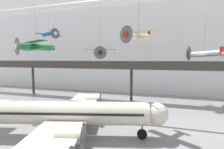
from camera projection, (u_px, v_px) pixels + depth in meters
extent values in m
cube|color=white|center=(139.00, 50.00, 53.75)|extent=(140.00, 3.00, 26.77)
cube|color=#38332D|center=(131.00, 67.00, 42.69)|extent=(110.00, 3.20, 0.90)
cube|color=#38332D|center=(130.00, 63.00, 41.14)|extent=(110.00, 0.12, 1.10)
cylinder|color=#38332D|center=(33.00, 80.00, 53.03)|extent=(0.70, 0.70, 8.04)
cylinder|color=#38332D|center=(131.00, 85.00, 44.00)|extent=(0.70, 0.70, 8.04)
cylinder|color=beige|center=(64.00, 113.00, 23.15)|extent=(22.41, 8.77, 3.05)
sphere|color=beige|center=(157.00, 114.00, 22.65)|extent=(2.99, 2.99, 2.99)
cube|color=black|center=(63.00, 111.00, 23.12)|extent=(20.92, 8.42, 0.27)
cube|color=beige|center=(83.00, 102.00, 31.82)|extent=(8.76, 15.18, 0.28)
cylinder|color=beige|center=(88.00, 106.00, 28.62)|extent=(2.89, 2.09, 1.46)
cylinder|color=#4C4C51|center=(97.00, 107.00, 28.56)|extent=(0.78, 2.70, 2.78)
cylinder|color=beige|center=(93.00, 100.00, 33.46)|extent=(2.89, 2.09, 1.46)
cylinder|color=#4C4C51|center=(100.00, 100.00, 33.40)|extent=(0.78, 2.70, 2.78)
cylinder|color=beige|center=(69.00, 136.00, 17.61)|extent=(2.89, 2.09, 1.46)
cylinder|color=#4C4C51|center=(83.00, 136.00, 17.55)|extent=(0.78, 2.70, 2.78)
cylinder|color=#4C4C51|center=(142.00, 130.00, 22.91)|extent=(0.20, 0.20, 1.21)
cylinder|color=black|center=(142.00, 134.00, 22.97)|extent=(1.35, 0.71, 1.30)
cylinder|color=#4C4C51|center=(71.00, 122.00, 25.76)|extent=(0.20, 0.20, 1.21)
cylinder|color=black|center=(71.00, 126.00, 25.81)|extent=(1.35, 0.71, 1.30)
cylinder|color=#4C4C51|center=(60.00, 136.00, 20.90)|extent=(0.20, 0.20, 1.21)
cylinder|color=black|center=(60.00, 141.00, 20.96)|extent=(1.35, 0.71, 1.30)
cylinder|color=beige|center=(138.00, 37.00, 25.57)|extent=(3.21, 4.38, 1.22)
cone|color=maroon|center=(127.00, 35.00, 24.02)|extent=(1.11, 1.08, 0.84)
cylinder|color=#4C4C51|center=(126.00, 34.00, 23.91)|extent=(2.09, 1.32, 2.44)
cone|color=beige|center=(148.00, 39.00, 27.02)|extent=(1.34, 1.49, 0.87)
cube|color=beige|center=(137.00, 32.00, 25.33)|extent=(6.39, 4.55, 0.10)
cube|color=beige|center=(137.00, 39.00, 25.43)|extent=(6.39, 4.55, 0.10)
cube|color=maroon|center=(149.00, 35.00, 27.14)|extent=(0.34, 0.50, 1.13)
cube|color=maroon|center=(149.00, 38.00, 27.19)|extent=(2.36, 1.76, 0.06)
cylinder|color=slate|center=(139.00, 11.00, 25.25)|extent=(0.04, 0.04, 6.47)
cylinder|color=#1E4CAD|center=(49.00, 34.00, 42.63)|extent=(4.66, 2.48, 1.21)
cone|color=white|center=(55.00, 33.00, 41.19)|extent=(1.00, 1.06, 0.85)
cylinder|color=#4C4C51|center=(55.00, 33.00, 41.09)|extent=(0.88, 2.32, 2.46)
cone|color=#1E4CAD|center=(44.00, 34.00, 43.97)|extent=(1.47, 1.19, 0.87)
cube|color=#1E4CAD|center=(50.00, 35.00, 42.48)|extent=(3.42, 6.87, 0.10)
cube|color=white|center=(43.00, 32.00, 44.10)|extent=(0.54, 0.25, 1.14)
cube|color=white|center=(43.00, 35.00, 44.15)|extent=(1.37, 2.50, 0.06)
cylinder|color=slate|center=(49.00, 24.00, 42.43)|extent=(0.04, 0.04, 3.58)
cylinder|color=orange|center=(99.00, 52.00, 33.74)|extent=(2.70, 4.30, 1.34)
cone|color=black|center=(100.00, 53.00, 31.55)|extent=(1.03, 0.99, 0.80)
cylinder|color=#4C4C51|center=(100.00, 53.00, 31.40)|extent=(2.09, 1.04, 2.31)
cone|color=orange|center=(99.00, 51.00, 35.78)|extent=(1.21, 1.43, 0.87)
cube|color=orange|center=(99.00, 49.00, 33.45)|extent=(6.28, 3.77, 0.10)
cube|color=black|center=(98.00, 50.00, 36.01)|extent=(0.28, 0.50, 1.06)
cube|color=black|center=(98.00, 52.00, 36.06)|extent=(2.30, 1.48, 0.06)
cylinder|color=slate|center=(99.00, 28.00, 33.34)|extent=(0.04, 0.04, 8.22)
cylinder|color=#1E6B33|center=(36.00, 47.00, 32.20)|extent=(3.72, 5.55, 1.19)
cone|color=beige|center=(18.00, 46.00, 30.13)|extent=(1.38, 1.33, 1.06)
cylinder|color=#4C4C51|center=(17.00, 46.00, 29.99)|extent=(2.71, 1.48, 3.06)
cone|color=#1E6B33|center=(50.00, 48.00, 34.12)|extent=(1.60, 1.82, 1.00)
cube|color=#1E6B33|center=(34.00, 42.00, 31.87)|extent=(8.20, 5.28, 0.10)
cube|color=#1E6B33|center=(34.00, 50.00, 32.00)|extent=(8.20, 5.28, 0.10)
cube|color=beige|center=(52.00, 44.00, 34.30)|extent=(0.38, 0.64, 1.41)
cube|color=beige|center=(52.00, 48.00, 34.36)|extent=(3.02, 2.06, 0.06)
cylinder|color=slate|center=(35.00, 24.00, 31.82)|extent=(0.04, 0.04, 7.31)
cylinder|color=silver|center=(204.00, 54.00, 38.55)|extent=(5.99, 3.76, 1.61)
cone|color=red|center=(190.00, 53.00, 40.68)|extent=(1.38, 1.44, 1.12)
cylinder|color=#4C4C51|center=(189.00, 53.00, 40.83)|extent=(1.45, 2.92, 3.23)
cone|color=silver|center=(220.00, 55.00, 36.57)|extent=(1.96, 1.68, 1.15)
cube|color=silver|center=(203.00, 56.00, 38.83)|extent=(5.27, 8.79, 0.10)
cube|color=red|center=(222.00, 50.00, 36.23)|extent=(0.68, 0.37, 1.49)
cube|color=red|center=(222.00, 54.00, 36.30)|extent=(2.07, 3.23, 0.06)
cylinder|color=slate|center=(205.00, 32.00, 38.13)|extent=(0.04, 0.04, 8.32)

